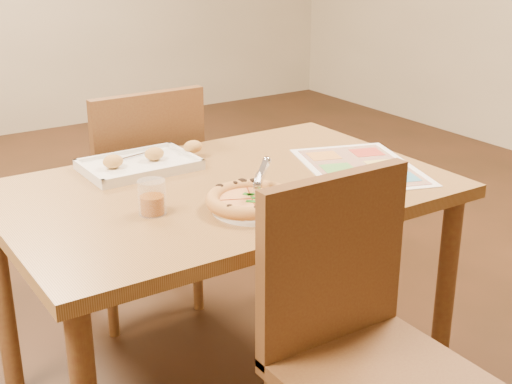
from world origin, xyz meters
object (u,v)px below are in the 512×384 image
chair_near (355,319)px  appetizer_tray (142,164)px  pizza (252,200)px  menu (361,167)px  dining_table (224,212)px  chair_far (141,177)px  pizza_cutter (261,176)px  plate (256,207)px  glass_tumbler (152,199)px

chair_near → appetizer_tray: (-0.14, 0.87, 0.17)m
pizza → appetizer_tray: (-0.10, 0.47, -0.01)m
menu → dining_table: bearing=167.5°
chair_far → appetizer_tray: chair_far is taller
dining_table → pizza: bearing=-99.3°
dining_table → pizza_cutter: pizza_cutter is taller
appetizer_tray → chair_far: bearing=67.5°
pizza_cutter → pizza: bearing=167.2°
plate → appetizer_tray: (-0.11, 0.48, 0.01)m
chair_far → appetizer_tray: size_ratio=1.18×
plate → glass_tumbler: (-0.25, 0.13, 0.03)m
pizza_cutter → appetizer_tray: 0.48m
appetizer_tray → dining_table: bearing=-63.2°
chair_far → appetizer_tray: bearing=67.5°
dining_table → chair_near: bearing=-90.0°
pizza → menu: pizza is taller
chair_far → plate: chair_far is taller
pizza → menu: (0.48, 0.10, -0.02)m
dining_table → pizza_cutter: size_ratio=11.81×
chair_near → glass_tumbler: (-0.27, 0.52, 0.19)m
glass_tumbler → menu: (0.72, -0.01, -0.04)m
glass_tumbler → chair_near: bearing=-62.2°
pizza → glass_tumbler: (-0.24, 0.12, 0.02)m
chair_far → glass_tumbler: size_ratio=5.07×
dining_table → appetizer_tray: bearing=116.8°
chair_far → menu: 0.84m
chair_near → pizza_cutter: (0.01, 0.42, 0.23)m
pizza → chair_near: bearing=-85.2°
pizza → glass_tumbler: 0.27m
pizza_cutter → chair_far: bearing=49.3°
plate → pizza: size_ratio=0.97×
pizza_cutter → glass_tumbler: size_ratio=1.19×
plate → appetizer_tray: appetizer_tray is taller
pizza_cutter → menu: bearing=-31.2°
pizza → glass_tumbler: size_ratio=2.70×
chair_near → pizza_cutter: chair_near is taller
chair_far → dining_table: bearing=90.0°
pizza_cutter → glass_tumbler: pizza_cutter is taller
chair_near → menu: size_ratio=1.02×
pizza_cutter → menu: 0.45m
chair_far → pizza_cutter: chair_far is taller
plate → pizza: bearing=126.9°
pizza_cutter → glass_tumbler: 0.30m
appetizer_tray → menu: bearing=-32.4°
pizza → appetizer_tray: 0.48m
plate → pizza_cutter: pizza_cutter is taller
chair_near → plate: bearing=93.8°
chair_near → menu: chair_near is taller
chair_near → pizza: (-0.03, 0.40, 0.18)m
chair_near → plate: size_ratio=1.94×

